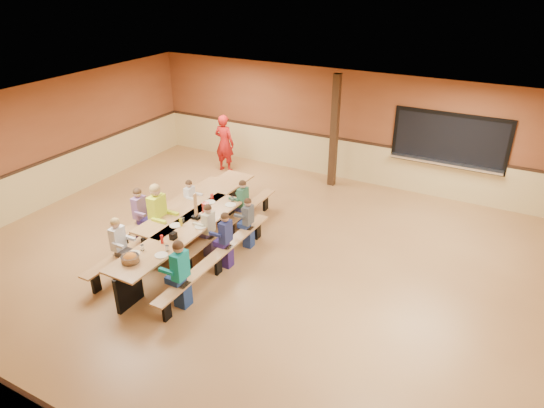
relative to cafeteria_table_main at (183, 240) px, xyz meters
The scene contains 23 objects.
ground 1.59m from the cafeteria_table_main, 25.30° to the left, with size 12.00×12.00×0.00m, color #9D6B3B.
room_envelope 1.51m from the cafeteria_table_main, 25.30° to the left, with size 12.04×10.04×3.02m.
kitchen_pass_through 6.92m from the cafeteria_table_main, 54.78° to the left, with size 2.78×0.28×1.38m.
structural_post 5.26m from the cafeteria_table_main, 77.12° to the left, with size 0.18×0.18×3.00m, color black.
cafeteria_table_main is the anchor object (origin of this frame).
cafeteria_table_second 1.38m from the cafeteria_table_main, 111.91° to the left, with size 1.91×3.70×0.74m.
seated_child_white_left 1.21m from the cafeteria_table_main, 133.06° to the right, with size 0.37×0.30×1.20m, color white, non-canonical shape.
seated_adult_yellow 0.89m from the cafeteria_table_main, 162.20° to the left, with size 0.48×0.39×1.43m, color #D2F125, non-canonical shape.
seated_child_grey_left 1.59m from the cafeteria_table_main, 121.35° to the left, with size 0.32×0.26×1.11m, color silver, non-canonical shape.
seated_child_teal_right 1.38m from the cafeteria_table_main, 53.26° to the right, with size 0.41×0.33×1.29m, color #0F8A89, non-canonical shape.
seated_child_navy_right 0.88m from the cafeteria_table_main, 20.39° to the left, with size 0.35×0.29×1.18m, color navy, non-canonical shape.
seated_child_char_right 1.42m from the cafeteria_table_main, 54.56° to the left, with size 0.33×0.27×1.12m, color #454A4E, non-canonical shape.
seated_child_purple_sec 1.37m from the cafeteria_table_main, 168.20° to the left, with size 0.38×0.31×1.23m, color #885D99, non-canonical shape.
seated_child_green_sec 1.82m from the cafeteria_table_main, 80.15° to the left, with size 0.35×0.29×1.17m, color #2B6244, non-canonical shape.
seated_child_tan_sec 0.56m from the cafeteria_table_main, 56.11° to the left, with size 0.35×0.28×1.16m, color beige, non-canonical shape.
standing_woman 4.93m from the cafeteria_table_main, 113.50° to the left, with size 0.61×0.40×1.66m, color #B11614.
punch_pitcher 0.93m from the cafeteria_table_main, 92.31° to the left, with size 0.16×0.16×0.22m, color red.
chip_bowl 1.35m from the cafeteria_table_main, 94.51° to the right, with size 0.32×0.32×0.15m, color orange, non-canonical shape.
napkin_dispenser 0.44m from the cafeteria_table_main, 79.87° to the right, with size 0.10×0.14×0.13m, color black.
condiment_mustard 0.36m from the cafeteria_table_main, 131.62° to the left, with size 0.06×0.06×0.17m, color yellow.
condiment_ketchup 0.63m from the cafeteria_table_main, 92.79° to the right, with size 0.06×0.06×0.17m, color #B2140F.
table_paddle 0.66m from the cafeteria_table_main, 95.16° to the left, with size 0.16×0.16×0.56m.
place_settings 0.27m from the cafeteria_table_main, 26.57° to the left, with size 0.65×3.30×0.11m, color beige, non-canonical shape.
Camera 1 is at (4.13, -7.09, 5.44)m, focal length 32.00 mm.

